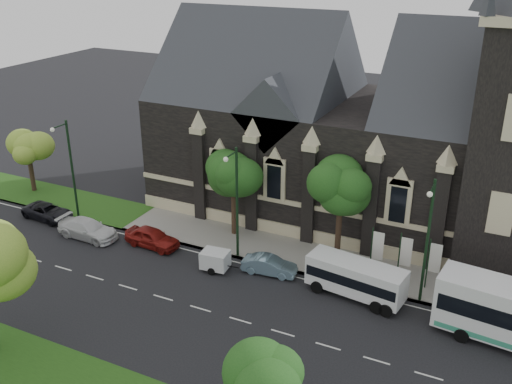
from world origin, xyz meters
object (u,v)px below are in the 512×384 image
Objects in this scene: street_lamp_near at (427,236)px; sedan at (269,265)px; tree_walk_left at (237,170)px; banner_flag_center at (403,254)px; car_far_black at (48,212)px; car_far_red at (152,237)px; car_far_white at (88,229)px; banner_flag_left at (375,248)px; banner_flag_right at (432,261)px; shuttle_bus at (356,277)px; box_trailer at (215,260)px; tree_walk_far at (30,147)px; street_lamp_mid at (236,198)px; tree_park_east at (266,384)px; tree_walk_right at (345,189)px; street_lamp_far at (70,165)px.

sedan is (-10.75, -0.96, -4.44)m from street_lamp_near.
banner_flag_center is (14.08, -1.70, -3.35)m from tree_walk_left.
tree_walk_left reaches higher than car_far_black.
car_far_white is (-5.70, -1.06, -0.02)m from car_far_red.
banner_flag_center is (2.00, 0.00, 0.00)m from banner_flag_left.
street_lamp_near is at bearing -98.56° from banner_flag_right.
shuttle_bus is 2.38× the size of box_trailer.
street_lamp_near reaches higher than car_far_white.
banner_flag_left is (34.11, -1.18, -2.24)m from tree_walk_far.
banner_flag_center is 30.73m from car_far_black.
street_lamp_mid is 13.59m from car_far_white.
banner_flag_left is at bearing 89.32° from shuttle_bus.
tree_walk_far is 0.70× the size of street_lamp_mid.
street_lamp_mid reaches higher than tree_walk_far.
street_lamp_near reaches higher than banner_flag_right.
box_trailer is at bearing -171.15° from street_lamp_near.
car_far_red is at bearing -170.61° from banner_flag_center.
tree_walk_left is at bearing 116.47° from street_lamp_mid.
tree_park_east is 1.57× the size of banner_flag_left.
tree_walk_left is 14.58m from banner_flag_center.
tree_walk_right is at bearing 98.42° from tree_park_east.
banner_flag_right is at bearing -81.97° from sedan.
banner_flag_right is at bearing -1.77° from tree_walk_far.
shuttle_bus is at bearing -86.18° from car_far_black.
car_far_black is at bearing 92.45° from car_far_red.
car_far_black is (-28.09, 0.01, -0.85)m from shuttle_bus.
street_lamp_far reaches higher than car_far_white.
car_far_black is at bearing -163.98° from tree_walk_left.
tree_walk_right reaches higher than tree_park_east.
tree_walk_left reaches higher than car_far_red.
banner_flag_left is at bearing 10.50° from street_lamp_mid.
box_trailer is (-7.79, -5.89, -4.94)m from tree_walk_right.
tree_park_east is 16.86m from street_lamp_near.
banner_flag_right is at bearing -6.04° from tree_walk_left.
street_lamp_far is at bearing -59.84° from car_far_black.
sedan and car_far_black have the same top height.
banner_flag_left is at bearing 89.65° from tree_park_east.
car_far_black is at bearing -169.47° from tree_walk_right.
car_far_white is (-15.91, -1.38, 0.10)m from sedan.
tree_walk_right is at bearing 31.39° from box_trailer.
shuttle_bus is at bearing -145.77° from banner_flag_right.
tree_walk_left is 7.72m from box_trailer.
tree_walk_right reaches higher than banner_flag_right.
banner_flag_right is at bearing 10.01° from box_trailer.
banner_flag_right is at bearing -80.86° from car_far_black.
banner_flag_center is 3.99m from shuttle_bus.
banner_flag_right is 0.98× the size of sedan.
tree_walk_right is at bearing -73.07° from car_far_white.
shuttle_bus is (33.66, -4.20, -3.10)m from tree_walk_far.
banner_flag_left and banner_flag_center have the same top height.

